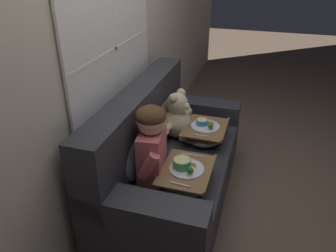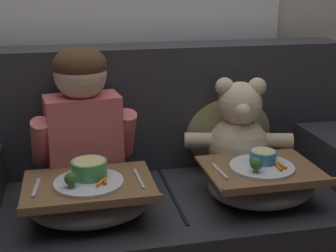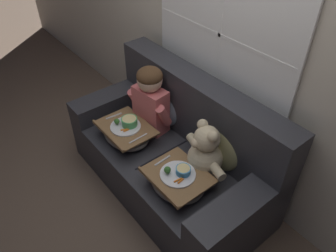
% 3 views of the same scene
% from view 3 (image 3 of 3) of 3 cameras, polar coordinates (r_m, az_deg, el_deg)
% --- Properties ---
extents(ground_plane, '(14.00, 14.00, 0.00)m').
position_cam_3_polar(ground_plane, '(2.91, -0.05, -10.34)').
color(ground_plane, brown).
extents(wall_back_with_window, '(8.00, 0.08, 2.60)m').
position_cam_3_polar(wall_back_with_window, '(2.41, 9.90, 16.45)').
color(wall_back_with_window, beige).
rests_on(wall_back_with_window, ground_plane).
extents(couch, '(1.74, 0.84, 0.96)m').
position_cam_3_polar(couch, '(2.69, 1.18, -4.89)').
color(couch, '#2D2D33').
rests_on(couch, ground_plane).
extents(throw_pillow_behind_child, '(0.41, 0.20, 0.43)m').
position_cam_3_polar(throw_pillow_behind_child, '(2.78, -0.57, 4.15)').
color(throw_pillow_behind_child, slate).
rests_on(throw_pillow_behind_child, couch).
extents(throw_pillow_behind_teddy, '(0.43, 0.21, 0.45)m').
position_cam_3_polar(throw_pillow_behind_teddy, '(2.42, 9.05, -2.90)').
color(throw_pillow_behind_teddy, '#898456').
rests_on(throw_pillow_behind_teddy, couch).
extents(child_figure, '(0.42, 0.22, 0.58)m').
position_cam_3_polar(child_figure, '(2.64, -3.11, 5.14)').
color(child_figure, '#DB6666').
rests_on(child_figure, couch).
extents(teddy_bear, '(0.46, 0.33, 0.43)m').
position_cam_3_polar(teddy_bear, '(2.34, 6.40, -4.71)').
color(teddy_bear, beige).
rests_on(teddy_bear, couch).
extents(lap_tray_child, '(0.46, 0.35, 0.20)m').
position_cam_3_polar(lap_tray_child, '(2.68, -7.28, -1.10)').
color(lap_tray_child, slate).
rests_on(lap_tray_child, child_figure).
extents(lap_tray_teddy, '(0.43, 0.36, 0.20)m').
position_cam_3_polar(lap_tray_teddy, '(2.30, 1.68, -9.45)').
color(lap_tray_teddy, slate).
rests_on(lap_tray_teddy, teddy_bear).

